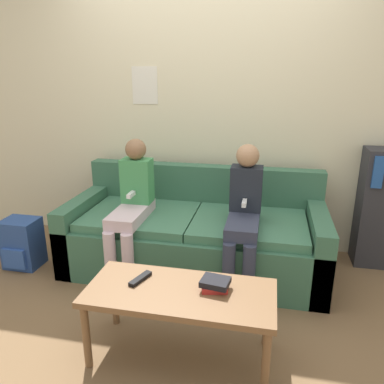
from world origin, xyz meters
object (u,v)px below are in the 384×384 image
Objects in this scene: coffee_table at (180,298)px; backpack at (22,243)px; person_right at (244,211)px; person_left at (132,203)px; tv_remote at (140,279)px; bookshelf at (382,208)px; couch at (195,236)px.

backpack is (-1.57, 0.76, -0.18)m from coffee_table.
person_left is at bearing -179.99° from person_right.
bookshelf is (1.64, 1.39, 0.06)m from tv_remote.
tv_remote reaches higher than coffee_table.
person_right is at bearing 3.30° from backpack.
person_left reaches higher than coffee_table.
person_right reaches higher than backpack.
bookshelf is at bearing 46.04° from coffee_table.
couch is at bearing 152.98° from person_right.
bookshelf is (1.52, 0.36, 0.23)m from couch.
couch reaches higher than coffee_table.
coffee_table is 1.08m from person_left.
bookshelf reaches higher than coffee_table.
coffee_table is at bearing -133.96° from bookshelf.
person_right is at bearing 0.01° from person_left.
couch is 1.92× the size of person_left.
couch is at bearing 96.97° from coffee_table.
backpack is (-1.43, -0.32, -0.07)m from couch.
couch is 1.58m from bookshelf.
coffee_table is at bearing -25.90° from backpack.
tv_remote is at bearing -66.56° from person_left.
person_right is at bearing -27.02° from couch.
person_left is 1.08× the size of bookshelf.
person_left reaches higher than person_right.
person_left reaches higher than couch.
coffee_table is 1.75m from backpack.
coffee_table is 0.26m from tv_remote.
couch is 0.61m from person_left.
backpack is at bearing 171.27° from tv_remote.
coffee_table is at bearing 7.57° from tv_remote.
person_left reaches higher than bookshelf.
backpack is (-1.85, -0.11, -0.40)m from person_right.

